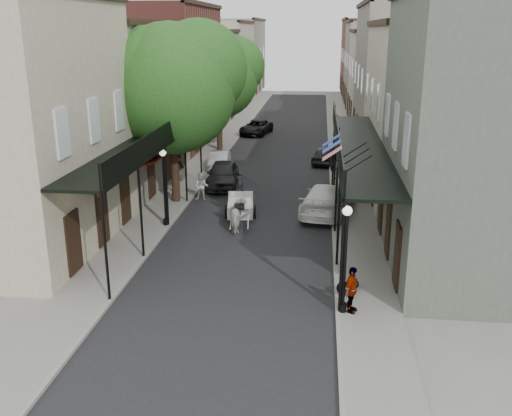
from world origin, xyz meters
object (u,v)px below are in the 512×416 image
(tree_far, at_px, (224,75))
(car_right_far, at_px, (325,155))
(car_left_near, at_px, (223,174))
(horse, at_px, (239,215))
(pedestrian_sidewalk_right, at_px, (352,290))
(lamppost_right_far, at_px, (334,142))
(lamppost_right_near, at_px, (345,258))
(car_right_near, at_px, (326,199))
(car_left_far, at_px, (256,127))
(tree_near, at_px, (180,83))
(pedestrian_sidewalk_left, at_px, (177,166))
(carriage, at_px, (240,196))
(pedestrian_walking, at_px, (201,187))
(lamppost_left, at_px, (164,186))
(car_left_mid, at_px, (220,161))

(tree_far, xyz_separation_m, car_right_far, (7.85, -3.60, -5.21))
(tree_far, height_order, car_left_near, tree_far)
(tree_far, xyz_separation_m, horse, (3.73, -18.18, -5.08))
(car_left_near, relative_size, car_right_far, 1.22)
(pedestrian_sidewalk_right, height_order, car_right_far, pedestrian_sidewalk_right)
(lamppost_right_far, bearing_deg, lamppost_right_near, -90.00)
(car_left_near, height_order, car_right_near, car_right_near)
(car_left_far, bearing_deg, lamppost_right_near, -67.56)
(lamppost_right_near, relative_size, lamppost_right_far, 1.00)
(tree_near, relative_size, car_right_near, 1.80)
(pedestrian_sidewalk_right, distance_m, car_right_far, 22.59)
(car_left_far, relative_size, car_right_near, 0.86)
(tree_near, relative_size, pedestrian_sidewalk_left, 6.06)
(pedestrian_sidewalk_left, relative_size, car_left_far, 0.34)
(car_left_near, xyz_separation_m, car_left_far, (0.00, 18.05, -0.12))
(carriage, height_order, car_left_far, carriage)
(car_right_near, bearing_deg, carriage, 18.59)
(lamppost_right_near, xyz_separation_m, pedestrian_walking, (-7.42, 12.70, -1.27))
(car_left_far, xyz_separation_m, car_right_far, (6.20, -11.14, -0.01))
(lamppost_right_near, height_order, lamppost_left, same)
(lamppost_left, bearing_deg, tree_near, 91.34)
(lamppost_right_far, height_order, horse, lamppost_right_far)
(car_left_mid, bearing_deg, tree_near, -97.90)
(tree_far, bearing_deg, car_right_far, -24.67)
(lamppost_right_near, bearing_deg, carriage, 115.31)
(lamppost_right_near, distance_m, pedestrian_sidewalk_left, 19.68)
(car_left_near, height_order, car_right_far, car_left_near)
(tree_far, distance_m, pedestrian_sidewalk_left, 10.55)
(lamppost_right_near, relative_size, car_left_far, 0.80)
(lamppost_left, xyz_separation_m, car_left_far, (1.50, 25.71, -1.41))
(lamppost_right_near, xyz_separation_m, car_left_far, (-6.70, 33.71, -1.41))
(lamppost_right_far, relative_size, car_left_mid, 1.04)
(car_right_near, bearing_deg, tree_far, -52.76)
(lamppost_right_near, height_order, car_right_near, lamppost_right_near)
(horse, bearing_deg, pedestrian_sidewalk_left, -66.06)
(horse, distance_m, car_left_mid, 12.53)
(lamppost_right_near, distance_m, car_left_mid, 21.61)
(horse, distance_m, car_right_near, 5.10)
(pedestrian_sidewalk_right, xyz_separation_m, car_left_near, (-6.97, 15.66, -0.16))
(tree_far, relative_size, car_left_near, 1.92)
(tree_far, xyz_separation_m, pedestrian_walking, (0.93, -13.48, -5.06))
(carriage, relative_size, car_left_mid, 0.70)
(tree_far, relative_size, lamppost_right_far, 2.32)
(car_right_far, bearing_deg, horse, 85.60)
(pedestrian_walking, bearing_deg, pedestrian_sidewalk_left, 123.21)
(tree_near, relative_size, pedestrian_walking, 6.16)
(carriage, bearing_deg, lamppost_right_near, -71.22)
(tree_far, height_order, car_right_near, tree_far)
(pedestrian_sidewalk_left, height_order, car_right_far, pedestrian_sidewalk_left)
(car_left_near, height_order, car_left_mid, car_left_near)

